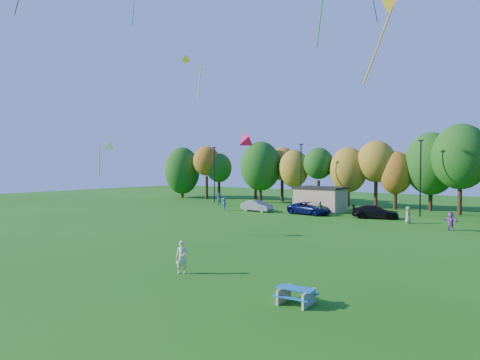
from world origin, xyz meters
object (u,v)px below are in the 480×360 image
Objects in this scene: car_b at (257,206)px; car_d at (375,212)px; picnic_table at (296,294)px; kite_flyer at (182,257)px; car_a at (256,205)px; car_c at (309,208)px.

car_d reaches higher than car_b.
kite_flyer is (-7.72, 0.72, 0.51)m from picnic_table.
car_a is at bearing 77.00° from car_d.
kite_flyer reaches higher than car_d.
car_a is 1.20m from car_b.
car_a is 0.79× the size of car_d.
picnic_table is at bearing -140.16° from car_a.
car_a is at bearing 97.03° from car_c.
car_b reaches higher than car_a.
car_b is 7.19m from car_c.
car_c is at bearing -86.52° from car_a.
car_b is 0.85× the size of car_d.
picnic_table is 37.44m from car_b.
car_c is (7.84, 0.15, 0.07)m from car_a.
car_c reaches higher than picnic_table.
picnic_table is 32.77m from car_d.
car_c is (7.10, 1.09, 0.04)m from car_b.
car_b reaches higher than picnic_table.
car_a reaches higher than picnic_table.
car_d is at bearing -83.38° from car_a.
car_d is (-7.78, 31.83, 0.33)m from picnic_table.
picnic_table is 0.96× the size of kite_flyer.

